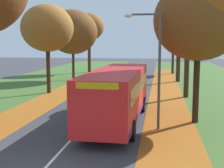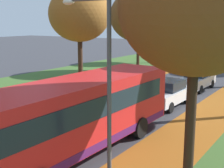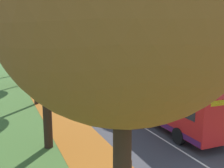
{
  "view_description": "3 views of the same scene",
  "coord_description": "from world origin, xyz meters",
  "px_view_note": "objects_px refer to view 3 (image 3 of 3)",
  "views": [
    {
      "loc": [
        4.03,
        -8.31,
        4.5
      ],
      "look_at": [
        0.56,
        14.12,
        1.47
      ],
      "focal_mm": 50.0,
      "sensor_mm": 36.0,
      "label": 1
    },
    {
      "loc": [
        9.4,
        -0.23,
        5.24
      ],
      "look_at": [
        0.33,
        13.35,
        1.93
      ],
      "focal_mm": 50.0,
      "sensor_mm": 36.0,
      "label": 2
    },
    {
      "loc": [
        -8.64,
        -5.74,
        6.06
      ],
      "look_at": [
        -0.49,
        13.13,
        2.29
      ],
      "focal_mm": 42.0,
      "sensor_mm": 36.0,
      "label": 3
    }
  ],
  "objects_px": {
    "tree_left_near": "(42,4)",
    "tree_right_mid": "(153,35)",
    "tree_left_far": "(18,39)",
    "car_white_lead": "(116,90)",
    "tree_left_distant": "(12,32)",
    "tree_left_nearest": "(123,13)",
    "tree_right_distant": "(89,37)",
    "bollard_third": "(131,166)",
    "bus": "(166,100)",
    "tree_right_far": "(112,29)",
    "streetlamp_right": "(202,72)",
    "car_silver_following": "(95,81)",
    "tree_left_mid": "(33,40)",
    "tree_right_near": "(212,41)"
  },
  "relations": [
    {
      "from": "tree_left_far",
      "to": "tree_left_distant",
      "type": "xyz_separation_m",
      "value": [
        -0.15,
        9.33,
        1.02
      ]
    },
    {
      "from": "streetlamp_right",
      "to": "car_white_lead",
      "type": "relative_size",
      "value": 1.41
    },
    {
      "from": "tree_left_far",
      "to": "tree_right_mid",
      "type": "xyz_separation_m",
      "value": [
        12.57,
        -10.45,
        0.46
      ]
    },
    {
      "from": "tree_right_near",
      "to": "bus",
      "type": "bearing_deg",
      "value": -171.71
    },
    {
      "from": "tree_left_far",
      "to": "bollard_third",
      "type": "distance_m",
      "value": 25.05
    },
    {
      "from": "tree_left_far",
      "to": "bus",
      "type": "distance_m",
      "value": 21.41
    },
    {
      "from": "tree_left_near",
      "to": "tree_left_mid",
      "type": "bearing_deg",
      "value": 86.29
    },
    {
      "from": "tree_right_far",
      "to": "car_white_lead",
      "type": "distance_m",
      "value": 13.21
    },
    {
      "from": "tree_right_near",
      "to": "bus",
      "type": "distance_m",
      "value": 5.94
    },
    {
      "from": "tree_left_near",
      "to": "tree_left_nearest",
      "type": "bearing_deg",
      "value": -88.92
    },
    {
      "from": "streetlamp_right",
      "to": "bus",
      "type": "bearing_deg",
      "value": 149.52
    },
    {
      "from": "tree_left_mid",
      "to": "tree_right_distant",
      "type": "xyz_separation_m",
      "value": [
        11.64,
        19.45,
        0.26
      ]
    },
    {
      "from": "tree_right_near",
      "to": "car_silver_following",
      "type": "bearing_deg",
      "value": 107.73
    },
    {
      "from": "bus",
      "to": "car_silver_following",
      "type": "distance_m",
      "value": 14.36
    },
    {
      "from": "tree_right_far",
      "to": "car_white_lead",
      "type": "xyz_separation_m",
      "value": [
        -4.32,
        -10.8,
        -6.27
      ]
    },
    {
      "from": "tree_left_mid",
      "to": "tree_right_far",
      "type": "xyz_separation_m",
      "value": [
        11.9,
        10.13,
        1.36
      ]
    },
    {
      "from": "tree_left_near",
      "to": "streetlamp_right",
      "type": "height_order",
      "value": "tree_left_near"
    },
    {
      "from": "tree_left_nearest",
      "to": "tree_left_distant",
      "type": "distance_m",
      "value": 38.44
    },
    {
      "from": "bollard_third",
      "to": "tree_left_mid",
      "type": "bearing_deg",
      "value": 99.11
    },
    {
      "from": "tree_left_distant",
      "to": "streetlamp_right",
      "type": "distance_m",
      "value": 31.73
    },
    {
      "from": "tree_left_distant",
      "to": "car_white_lead",
      "type": "distance_m",
      "value": 22.55
    },
    {
      "from": "tree_right_mid",
      "to": "car_white_lead",
      "type": "distance_m",
      "value": 6.97
    },
    {
      "from": "tree_right_distant",
      "to": "streetlamp_right",
      "type": "height_order",
      "value": "tree_right_distant"
    },
    {
      "from": "tree_right_distant",
      "to": "car_white_lead",
      "type": "bearing_deg",
      "value": -101.41
    },
    {
      "from": "car_silver_following",
      "to": "tree_right_mid",
      "type": "bearing_deg",
      "value": -49.92
    },
    {
      "from": "bollard_third",
      "to": "tree_right_distant",
      "type": "bearing_deg",
      "value": 74.44
    },
    {
      "from": "tree_right_near",
      "to": "tree_right_distant",
      "type": "xyz_separation_m",
      "value": [
        -0.22,
        28.11,
        0.3
      ]
    },
    {
      "from": "tree_left_nearest",
      "to": "tree_left_far",
      "type": "xyz_separation_m",
      "value": [
        -0.1,
        29.11,
        -0.79
      ]
    },
    {
      "from": "tree_left_nearest",
      "to": "bollard_third",
      "type": "distance_m",
      "value": 8.34
    },
    {
      "from": "tree_left_distant",
      "to": "tree_right_distant",
      "type": "relative_size",
      "value": 1.06
    },
    {
      "from": "tree_left_far",
      "to": "car_white_lead",
      "type": "height_order",
      "value": "tree_left_far"
    },
    {
      "from": "tree_right_distant",
      "to": "tree_right_far",
      "type": "bearing_deg",
      "value": -88.42
    },
    {
      "from": "tree_left_nearest",
      "to": "tree_right_distant",
      "type": "bearing_deg",
      "value": 72.51
    },
    {
      "from": "tree_left_near",
      "to": "tree_right_mid",
      "type": "relative_size",
      "value": 1.28
    },
    {
      "from": "tree_left_near",
      "to": "car_silver_following",
      "type": "height_order",
      "value": "tree_left_near"
    },
    {
      "from": "streetlamp_right",
      "to": "tree_left_nearest",
      "type": "bearing_deg",
      "value": -139.36
    },
    {
      "from": "bus",
      "to": "tree_left_near",
      "type": "bearing_deg",
      "value": -175.28
    },
    {
      "from": "tree_right_far",
      "to": "bus",
      "type": "distance_m",
      "value": 20.64
    },
    {
      "from": "tree_right_far",
      "to": "bus",
      "type": "relative_size",
      "value": 0.9
    },
    {
      "from": "tree_right_near",
      "to": "bollard_third",
      "type": "bearing_deg",
      "value": -150.1
    },
    {
      "from": "tree_left_far",
      "to": "bollard_third",
      "type": "relative_size",
      "value": 14.06
    },
    {
      "from": "tree_left_nearest",
      "to": "bus",
      "type": "height_order",
      "value": "tree_left_nearest"
    },
    {
      "from": "tree_left_nearest",
      "to": "tree_right_near",
      "type": "height_order",
      "value": "tree_left_nearest"
    },
    {
      "from": "bus",
      "to": "tree_left_distant",
      "type": "bearing_deg",
      "value": 105.96
    },
    {
      "from": "tree_left_distant",
      "to": "bollard_third",
      "type": "height_order",
      "value": "tree_left_distant"
    },
    {
      "from": "tree_left_far",
      "to": "bollard_third",
      "type": "xyz_separation_m",
      "value": [
        2.85,
        -24.29,
        -5.44
      ]
    },
    {
      "from": "tree_left_nearest",
      "to": "tree_right_far",
      "type": "distance_m",
      "value": 31.66
    },
    {
      "from": "tree_left_distant",
      "to": "car_white_lead",
      "type": "bearing_deg",
      "value": -67.56
    },
    {
      "from": "tree_right_far",
      "to": "streetlamp_right",
      "type": "distance_m",
      "value": 21.01
    },
    {
      "from": "tree_left_distant",
      "to": "tree_right_mid",
      "type": "relative_size",
      "value": 1.08
    }
  ]
}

